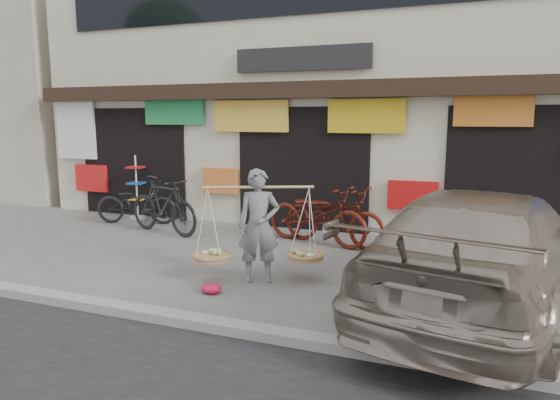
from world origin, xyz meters
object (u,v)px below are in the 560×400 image
at_px(bike_1, 163,205).
at_px(display_rack, 137,193).
at_px(street_vendor, 259,230).
at_px(bike_0, 137,202).
at_px(suv, 483,249).
at_px(bike_2, 317,215).
at_px(bike_3, 333,216).

height_order(bike_1, display_rack, display_rack).
height_order(street_vendor, bike_0, street_vendor).
xyz_separation_m(bike_1, suv, (6.32, -2.08, 0.16)).
distance_m(street_vendor, display_rack, 5.80).
bearing_deg(bike_0, street_vendor, -138.47).
relative_size(street_vendor, suv, 0.32).
distance_m(bike_1, bike_2, 3.34).
xyz_separation_m(bike_0, bike_1, (1.18, -0.64, 0.11)).
distance_m(street_vendor, bike_2, 2.54).
bearing_deg(bike_3, bike_2, 104.97).
bearing_deg(street_vendor, bike_1, 122.11).
bearing_deg(bike_3, bike_0, 101.57).
bearing_deg(display_rack, suv, -22.38).
bearing_deg(bike_1, bike_2, -67.80).
xyz_separation_m(bike_1, display_rack, (-1.56, 1.16, 0.01)).
distance_m(bike_0, bike_2, 4.51).
height_order(street_vendor, bike_2, street_vendor).
bearing_deg(bike_1, street_vendor, -108.19).
distance_m(suv, display_rack, 8.52).
xyz_separation_m(bike_3, suv, (2.66, -2.43, 0.20)).
height_order(street_vendor, display_rack, street_vendor).
xyz_separation_m(bike_2, bike_3, (0.34, 0.00, 0.00)).
relative_size(street_vendor, bike_0, 0.97).
height_order(bike_1, bike_3, bike_1).
bearing_deg(bike_2, suv, -114.10).
distance_m(bike_0, bike_3, 4.85).
relative_size(bike_1, suv, 0.36).
distance_m(bike_0, suv, 7.98).
distance_m(street_vendor, bike_3, 2.58).
height_order(street_vendor, bike_1, street_vendor).
distance_m(bike_0, bike_1, 1.35).
bearing_deg(bike_0, suv, -125.59).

